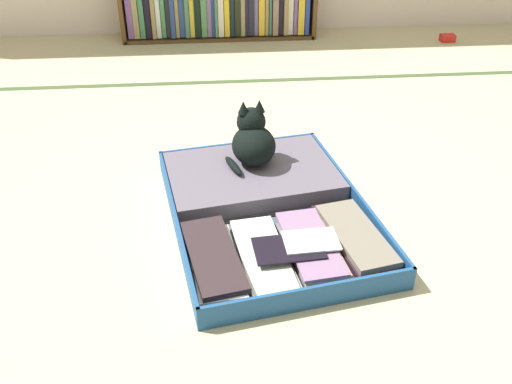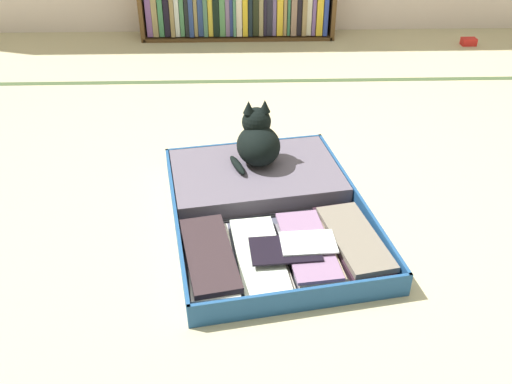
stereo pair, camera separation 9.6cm
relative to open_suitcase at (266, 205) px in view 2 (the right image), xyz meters
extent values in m
plane|color=#C2B68F|center=(0.12, 0.00, -0.04)|extent=(10.00, 10.00, 0.00)
cube|color=#3E5330|center=(0.12, 1.38, -0.04)|extent=(4.80, 0.05, 0.00)
cube|color=brown|center=(-0.10, 2.26, -0.03)|extent=(1.36, 0.26, 0.02)
cube|color=#754D91|center=(-0.73, 2.26, 0.14)|extent=(0.04, 0.21, 0.30)
cube|color=#958357|center=(-0.69, 2.26, 0.14)|extent=(0.04, 0.21, 0.28)
cube|color=#3B7950|center=(-0.64, 2.26, 0.14)|extent=(0.03, 0.21, 0.30)
cube|color=black|center=(-0.60, 2.26, 0.13)|extent=(0.04, 0.21, 0.28)
cube|color=#957D51|center=(-0.56, 2.25, 0.15)|extent=(0.03, 0.21, 0.32)
cube|color=silver|center=(-0.53, 2.26, 0.16)|extent=(0.03, 0.21, 0.33)
cube|color=#488255|center=(-0.50, 2.27, 0.16)|extent=(0.03, 0.21, 0.34)
cube|color=black|center=(-0.46, 2.26, 0.14)|extent=(0.03, 0.21, 0.30)
cube|color=navy|center=(-0.43, 2.25, 0.16)|extent=(0.03, 0.21, 0.33)
cube|color=#948051|center=(-0.40, 2.26, 0.15)|extent=(0.02, 0.21, 0.30)
cube|color=navy|center=(-0.37, 2.27, 0.15)|extent=(0.04, 0.21, 0.32)
cube|color=#4A755C|center=(-0.33, 2.25, 0.15)|extent=(0.03, 0.21, 0.30)
cube|color=gold|center=(-0.29, 2.26, 0.14)|extent=(0.03, 0.21, 0.30)
cube|color=black|center=(-0.26, 2.26, 0.13)|extent=(0.04, 0.21, 0.27)
cube|color=#4C8350|center=(-0.21, 2.26, 0.15)|extent=(0.04, 0.21, 0.32)
cube|color=slate|center=(-0.17, 2.26, 0.14)|extent=(0.03, 0.21, 0.29)
cube|color=navy|center=(-0.15, 2.26, 0.13)|extent=(0.02, 0.21, 0.27)
cube|color=#4C8262|center=(-0.12, 2.25, 0.13)|extent=(0.02, 0.21, 0.27)
cube|color=beige|center=(-0.09, 2.25, 0.16)|extent=(0.04, 0.21, 0.33)
cube|color=yellow|center=(-0.05, 2.25, 0.15)|extent=(0.04, 0.21, 0.30)
cube|color=black|center=(-0.01, 2.25, 0.14)|extent=(0.03, 0.21, 0.30)
cube|color=black|center=(0.03, 2.26, 0.14)|extent=(0.04, 0.21, 0.28)
cube|color=#90825B|center=(0.06, 2.26, 0.13)|extent=(0.03, 0.21, 0.28)
cube|color=black|center=(0.09, 2.26, 0.15)|extent=(0.02, 0.21, 0.32)
cube|color=#232230|center=(0.13, 2.27, 0.15)|extent=(0.04, 0.21, 0.30)
cube|color=slate|center=(0.16, 2.26, 0.15)|extent=(0.03, 0.21, 0.31)
cube|color=gold|center=(0.20, 2.26, 0.16)|extent=(0.04, 0.21, 0.32)
cube|color=#98794C|center=(0.24, 2.26, 0.14)|extent=(0.02, 0.21, 0.28)
cube|color=#367554|center=(0.26, 2.26, 0.13)|extent=(0.02, 0.21, 0.28)
cube|color=#927261|center=(0.30, 2.25, 0.15)|extent=(0.04, 0.21, 0.32)
cube|color=black|center=(0.34, 2.26, 0.15)|extent=(0.03, 0.21, 0.32)
cube|color=#9A7F54|center=(0.37, 2.25, 0.13)|extent=(0.03, 0.21, 0.28)
cube|color=beige|center=(0.41, 2.26, 0.14)|extent=(0.03, 0.21, 0.30)
cube|color=#6E5295|center=(0.44, 2.26, 0.15)|extent=(0.02, 0.21, 0.31)
cube|color=gold|center=(0.48, 2.25, 0.15)|extent=(0.04, 0.21, 0.32)
cube|color=#273B97|center=(0.52, 2.25, 0.14)|extent=(0.03, 0.21, 0.30)
cube|color=navy|center=(0.05, -0.30, -0.03)|extent=(0.79, 0.61, 0.01)
cube|color=navy|center=(0.09, -0.54, 0.01)|extent=(0.71, 0.13, 0.09)
cube|color=navy|center=(-0.30, -0.36, 0.01)|extent=(0.10, 0.49, 0.09)
cube|color=navy|center=(0.40, -0.24, 0.01)|extent=(0.10, 0.49, 0.09)
cube|color=#474A5B|center=(0.05, -0.30, -0.02)|extent=(0.76, 0.58, 0.01)
cube|color=navy|center=(-0.03, 0.19, -0.03)|extent=(0.79, 0.61, 0.01)
cube|color=navy|center=(-0.07, 0.43, 0.01)|extent=(0.71, 0.13, 0.09)
cube|color=navy|center=(-0.38, 0.13, 0.01)|extent=(0.10, 0.49, 0.09)
cube|color=navy|center=(0.31, 0.25, 0.01)|extent=(0.10, 0.49, 0.09)
cube|color=#474A5B|center=(-0.03, 0.19, -0.02)|extent=(0.76, 0.58, 0.01)
cylinder|color=black|center=(0.01, -0.05, -0.02)|extent=(0.69, 0.13, 0.02)
cube|color=silver|center=(-0.20, -0.35, -0.01)|extent=(0.21, 0.39, 0.02)
cube|color=silver|center=(-0.20, -0.35, 0.01)|extent=(0.20, 0.40, 0.02)
cube|color=#2F2327|center=(-0.21, -0.33, 0.03)|extent=(0.23, 0.43, 0.02)
cube|color=#A69F93|center=(-0.03, -0.32, -0.01)|extent=(0.22, 0.45, 0.02)
cube|color=silver|center=(-0.04, -0.32, 0.01)|extent=(0.21, 0.44, 0.01)
cube|color=slate|center=(0.13, -0.29, -0.01)|extent=(0.21, 0.39, 0.01)
cube|color=tan|center=(0.14, -0.29, 0.01)|extent=(0.20, 0.38, 0.02)
cube|color=gray|center=(0.13, -0.29, 0.02)|extent=(0.20, 0.40, 0.01)
cube|color=slate|center=(0.30, -0.26, -0.01)|extent=(0.21, 0.38, 0.01)
cube|color=black|center=(0.30, -0.25, 0.01)|extent=(0.24, 0.45, 0.02)
cube|color=slate|center=(0.30, -0.26, 0.03)|extent=(0.23, 0.41, 0.02)
cube|color=white|center=(0.13, -0.30, 0.04)|extent=(0.20, 0.14, 0.01)
cube|color=black|center=(0.05, -0.32, 0.03)|extent=(0.25, 0.17, 0.01)
cube|color=#5D5665|center=(-0.03, 0.19, 0.01)|extent=(0.75, 0.57, 0.08)
cylinder|color=black|center=(-0.27, 0.38, 0.01)|extent=(0.02, 0.02, 0.08)
cylinder|color=black|center=(0.12, 0.45, 0.01)|extent=(0.02, 0.02, 0.08)
cube|color=red|center=(0.22, -0.51, -0.02)|extent=(0.03, 0.01, 0.02)
cube|color=#338B41|center=(0.09, -0.53, 0.00)|extent=(0.03, 0.01, 0.02)
ellipsoid|color=black|center=(-0.02, 0.24, 0.13)|extent=(0.21, 0.23, 0.16)
ellipsoid|color=black|center=(-0.03, 0.30, 0.10)|extent=(0.14, 0.09, 0.09)
sphere|color=black|center=(-0.03, 0.29, 0.22)|extent=(0.12, 0.12, 0.12)
cone|color=black|center=(0.01, 0.29, 0.29)|extent=(0.05, 0.05, 0.05)
cone|color=black|center=(-0.06, 0.28, 0.29)|extent=(0.05, 0.05, 0.05)
sphere|color=yellow|center=(-0.01, 0.34, 0.23)|extent=(0.02, 0.02, 0.02)
sphere|color=yellow|center=(-0.06, 0.34, 0.23)|extent=(0.02, 0.02, 0.02)
ellipsoid|color=black|center=(-0.11, 0.19, 0.07)|extent=(0.08, 0.16, 0.03)
cube|color=red|center=(1.53, 2.01, -0.01)|extent=(0.10, 0.07, 0.05)
camera|label=1|loc=(-0.19, -1.78, 1.22)|focal=38.76mm
camera|label=2|loc=(-0.09, -1.78, 1.22)|focal=38.76mm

